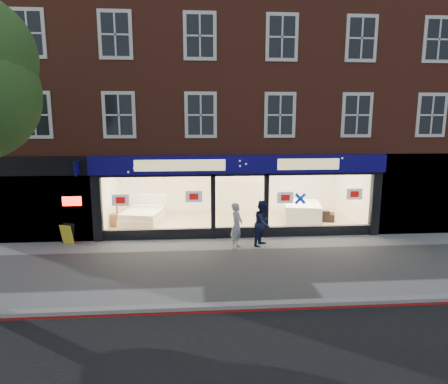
{
  "coord_description": "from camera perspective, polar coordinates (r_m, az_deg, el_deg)",
  "views": [
    {
      "loc": [
        -1.8,
        -12.18,
        4.72
      ],
      "look_at": [
        -0.67,
        2.5,
        1.95
      ],
      "focal_mm": 32.0,
      "sensor_mm": 36.0,
      "label": 1
    }
  ],
  "objects": [
    {
      "name": "a_board",
      "position": [
        16.22,
        -21.45,
        -5.62
      ],
      "size": [
        0.59,
        0.5,
        0.77
      ],
      "primitive_type": "cube",
      "rotation": [
        0.0,
        0.0,
        -0.41
      ],
      "color": "yellow",
      "rests_on": "ground"
    },
    {
      "name": "kerb_line",
      "position": [
        10.39,
        6.32,
        -16.41
      ],
      "size": [
        60.0,
        0.1,
        0.01
      ],
      "primitive_type": "cube",
      "color": "#8C0A07",
      "rests_on": "ground"
    },
    {
      "name": "pedestrian_blue",
      "position": [
        14.9,
        5.58,
        -4.44
      ],
      "size": [
        1.0,
        1.05,
        1.71
      ],
      "primitive_type": "imported",
      "rotation": [
        0.0,
        0.0,
        0.97
      ],
      "color": "#181D44",
      "rests_on": "ground"
    },
    {
      "name": "building",
      "position": [
        19.3,
        0.95,
        16.44
      ],
      "size": [
        19.0,
        8.26,
        10.3
      ],
      "color": "brown",
      "rests_on": "ground"
    },
    {
      "name": "sofa",
      "position": [
        18.69,
        12.85,
        -3.14
      ],
      "size": [
        1.87,
        1.23,
        0.51
      ],
      "primitive_type": "imported",
      "rotation": [
        0.0,
        0.0,
        2.8
      ],
      "color": "black",
      "rests_on": "showroom_floor"
    },
    {
      "name": "pedestrian_grey",
      "position": [
        14.54,
        1.82,
        -4.83
      ],
      "size": [
        0.64,
        0.73,
        1.68
      ],
      "primitive_type": "imported",
      "rotation": [
        0.0,
        0.0,
        1.09
      ],
      "color": "#B4B7BC",
      "rests_on": "ground"
    },
    {
      "name": "showroom_floor",
      "position": [
        18.14,
        1.43,
        -4.29
      ],
      "size": [
        11.0,
        4.5,
        0.1
      ],
      "primitive_type": "cube",
      "color": "tan",
      "rests_on": "ground"
    },
    {
      "name": "mattress_stack",
      "position": [
        18.52,
        11.06,
        -2.76
      ],
      "size": [
        1.92,
        2.25,
        0.78
      ],
      "rotation": [
        0.0,
        0.0,
        -0.19
      ],
      "color": "white",
      "rests_on": "showroom_floor"
    },
    {
      "name": "ground",
      "position": [
        13.19,
        3.79,
        -10.36
      ],
      "size": [
        120.0,
        120.0,
        0.0
      ],
      "primitive_type": "plane",
      "color": "gray",
      "rests_on": "ground"
    },
    {
      "name": "display_bed",
      "position": [
        18.13,
        -11.43,
        -3.3
      ],
      "size": [
        2.05,
        2.32,
        1.14
      ],
      "rotation": [
        0.0,
        0.0,
        -0.22
      ],
      "color": "silver",
      "rests_on": "showroom_floor"
    },
    {
      "name": "kerb_stone",
      "position": [
        10.54,
        6.12,
        -15.66
      ],
      "size": [
        60.0,
        0.25,
        0.12
      ],
      "primitive_type": "cube",
      "color": "gray",
      "rests_on": "ground"
    },
    {
      "name": "bedside_table",
      "position": [
        17.84,
        -14.98,
        -3.83
      ],
      "size": [
        0.58,
        0.58,
        0.55
      ],
      "primitive_type": "cube",
      "rotation": [
        0.0,
        0.0,
        -0.34
      ],
      "color": "brown",
      "rests_on": "showroom_floor"
    }
  ]
}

